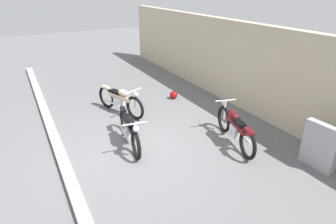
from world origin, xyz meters
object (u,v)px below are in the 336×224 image
stone_marker (320,146)px  helmet (174,95)px  motorcycle_black (129,129)px  motorcycle_maroon (235,127)px  motorcycle_cream (120,100)px

stone_marker → helmet: bearing=-171.6°
helmet → motorcycle_black: bearing=-49.0°
stone_marker → motorcycle_black: 4.44m
stone_marker → motorcycle_maroon: 1.95m
helmet → stone_marker: bearing=8.4°
motorcycle_maroon → motorcycle_black: 2.69m
stone_marker → helmet: size_ratio=3.87×
motorcycle_black → motorcycle_cream: motorcycle_cream is taller
motorcycle_cream → motorcycle_maroon: bearing=10.9°
helmet → motorcycle_black: 3.43m
motorcycle_cream → motorcycle_black: bearing=-33.9°
motorcycle_black → motorcycle_cream: bearing=175.1°
stone_marker → motorcycle_cream: (-4.88, -2.87, -0.08)m
helmet → motorcycle_cream: 2.15m
motorcycle_black → motorcycle_maroon: bearing=71.6°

